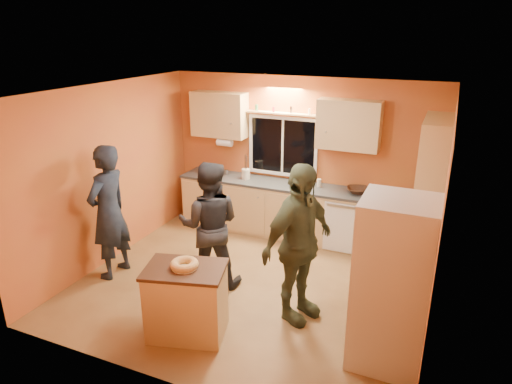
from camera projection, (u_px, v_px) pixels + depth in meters
The scene contains 14 objects.
ground at pixel (251, 284), 6.23m from camera, with size 4.50×4.50×0.00m, color brown.
room_shell at pixel (272, 164), 5.99m from camera, with size 4.54×4.04×2.61m.
back_counter at pixel (294, 211), 7.54m from camera, with size 4.23×0.62×0.90m.
right_counter at pixel (408, 266), 5.78m from camera, with size 0.62×1.84×0.90m.
refrigerator at pixel (392, 284), 4.53m from camera, with size 0.72×0.70×1.80m, color silver.
island at pixel (187, 301), 5.09m from camera, with size 1.00×0.80×0.84m.
bundt_pastry at pixel (184, 264), 4.94m from camera, with size 0.31×0.31×0.09m, color tan.
person_left at pixel (109, 212), 6.19m from camera, with size 0.69×0.45×1.88m, color black.
person_center at pixel (210, 225), 5.99m from camera, with size 0.84×0.65×1.72m, color black.
person_right at pixel (298, 244), 5.23m from camera, with size 1.13×0.47×1.92m, color #363C26.
mixing_bowl at pixel (358, 190), 7.03m from camera, with size 0.34×0.34×0.08m, color black.
utensil_crock at pixel (246, 174), 7.68m from camera, with size 0.14×0.14×0.17m, color #EAE3C4.
potted_plant at pixel (403, 248), 4.92m from camera, with size 0.30×0.26×0.33m, color gray.
red_box at pixel (418, 231), 5.63m from camera, with size 0.16×0.12×0.07m, color maroon.
Camera 1 is at (2.21, -4.97, 3.30)m, focal length 32.00 mm.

